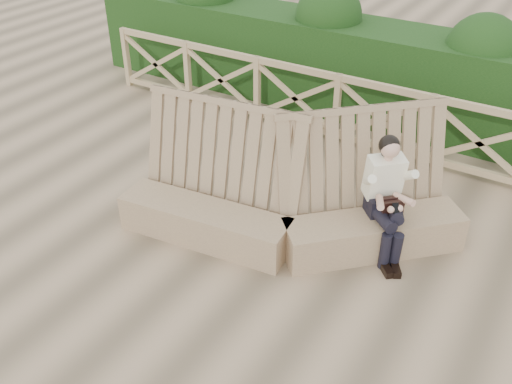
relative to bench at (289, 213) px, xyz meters
The scene contains 5 objects.
ground 0.97m from the bench, 83.94° to the right, with size 60.00×60.00×0.00m, color brown.
bench is the anchor object (origin of this frame).
woman 1.14m from the bench, 24.38° to the left, with size 0.77×0.85×1.42m.
guardrail 2.62m from the bench, 87.95° to the left, with size 10.10×0.09×1.10m.
hedge 3.83m from the bench, 88.59° to the left, with size 12.00×1.20×1.50m, color black.
Camera 1 is at (2.45, -3.95, 4.24)m, focal length 40.00 mm.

